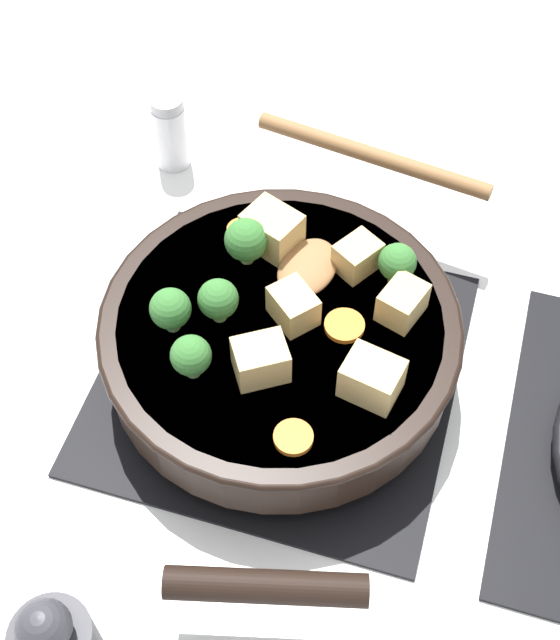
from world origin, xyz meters
name	(u,v)px	position (x,y,z in m)	size (l,w,h in m)	color
ground_plane	(280,372)	(0.00, 0.00, 0.00)	(2.40, 2.40, 0.00)	white
front_burner_grate	(280,365)	(0.00, 0.00, 0.01)	(0.31, 0.31, 0.03)	black
skillet_pan	(280,338)	(0.00, 0.00, 0.06)	(0.40, 0.31, 0.05)	black
wooden_spoon	(346,201)	(-0.14, 0.02, 0.09)	(0.21, 0.23, 0.02)	olive
tofu_cube_center_large	(263,360)	(0.05, 0.00, 0.10)	(0.04, 0.03, 0.03)	#DBB770
tofu_cube_near_handle	(293,306)	(-0.01, 0.01, 0.10)	(0.04, 0.03, 0.03)	#DBB770
tofu_cube_east_chunk	(402,303)	(-0.04, 0.09, 0.10)	(0.04, 0.03, 0.03)	#DBB770
tofu_cube_west_chunk	(357,256)	(-0.07, 0.05, 0.09)	(0.04, 0.03, 0.03)	#DBB770
tofu_cube_back_piece	(272,230)	(-0.08, -0.03, 0.10)	(0.05, 0.04, 0.04)	#DBB770
tofu_cube_front_piece	(372,378)	(0.04, 0.09, 0.10)	(0.04, 0.03, 0.03)	#DBB770
broccoli_floret_near_spoon	(218,300)	(0.01, -0.05, 0.10)	(0.03, 0.03, 0.04)	#709956
broccoli_floret_center_top	(246,240)	(-0.05, -0.05, 0.11)	(0.04, 0.04, 0.04)	#709956
broccoli_floret_east_rim	(170,309)	(0.03, -0.08, 0.10)	(0.03, 0.03, 0.04)	#709956
broccoli_floret_west_rim	(191,356)	(0.07, -0.05, 0.10)	(0.03, 0.03, 0.04)	#709956
broccoli_floret_north_edge	(397,263)	(-0.07, 0.08, 0.10)	(0.03, 0.03, 0.04)	#709956
carrot_slice_orange_thin	(344,326)	(-0.01, 0.05, 0.08)	(0.03, 0.03, 0.01)	orange
carrot_slice_near_center	(242,230)	(-0.08, -0.06, 0.08)	(0.03, 0.03, 0.01)	orange
carrot_slice_edge_slice	(293,437)	(0.10, 0.04, 0.08)	(0.03, 0.03, 0.01)	orange
salt_shaker	(170,132)	(-0.22, -0.19, 0.04)	(0.04, 0.04, 0.09)	white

